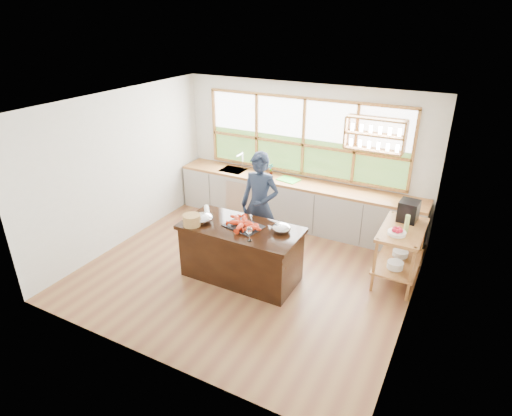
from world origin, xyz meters
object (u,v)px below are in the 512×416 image
Objects in this scene: cook at (260,206)px; wicker_basket at (192,220)px; espresso_machine at (409,211)px; island at (241,252)px.

cook reaches higher than wicker_basket.
espresso_machine is 1.20× the size of wicker_basket.
island is 0.92m from wicker_basket.
wicker_basket is at bearing -156.39° from island.
cook reaches higher than espresso_machine.
espresso_machine is (2.19, 1.41, 0.61)m from island.
island is at bearing -143.15° from espresso_machine.
island is 0.92m from cook.
wicker_basket is (-0.60, -1.09, 0.07)m from cook.
island is 6.85× the size of wicker_basket.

